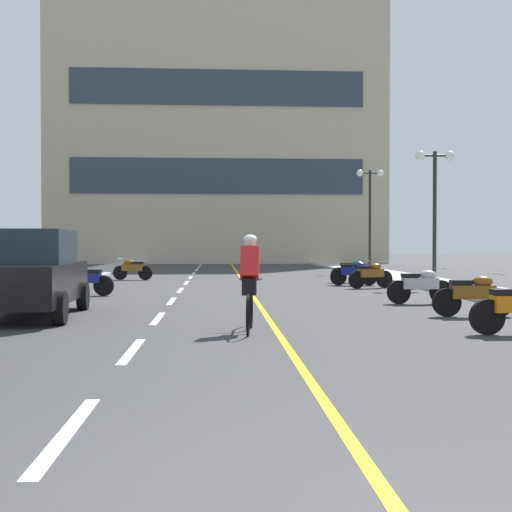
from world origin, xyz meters
name	(u,v)px	position (x,y,z in m)	size (l,w,h in m)	color
ground_plane	(238,284)	(0.00, 21.00, 0.00)	(140.00, 140.00, 0.00)	#38383A
curb_left	(63,279)	(-7.20, 24.00, 0.06)	(2.40, 72.00, 0.12)	#A8A8A3
curb_right	(404,278)	(7.20, 24.00, 0.06)	(2.40, 72.00, 0.12)	#A8A8A3
lane_dash_0	(67,432)	(-2.00, 2.00, 0.00)	(0.14, 2.20, 0.01)	silver
lane_dash_1	(132,351)	(-2.00, 6.00, 0.00)	(0.14, 2.20, 0.01)	silver
lane_dash_2	(158,318)	(-2.00, 10.00, 0.00)	(0.14, 2.20, 0.01)	silver
lane_dash_3	(172,301)	(-2.00, 14.00, 0.00)	(0.14, 2.20, 0.01)	silver
lane_dash_4	(180,290)	(-2.00, 18.00, 0.00)	(0.14, 2.20, 0.01)	silver
lane_dash_5	(186,283)	(-2.00, 22.00, 0.00)	(0.14, 2.20, 0.01)	silver
lane_dash_6	(191,277)	(-2.00, 26.00, 0.00)	(0.14, 2.20, 0.01)	silver
lane_dash_7	(194,273)	(-2.00, 30.00, 0.00)	(0.14, 2.20, 0.01)	silver
lane_dash_8	(196,270)	(-2.00, 34.00, 0.00)	(0.14, 2.20, 0.01)	silver
lane_dash_9	(198,268)	(-2.00, 38.00, 0.00)	(0.14, 2.20, 0.01)	silver
lane_dash_10	(200,265)	(-2.00, 42.00, 0.00)	(0.14, 2.20, 0.01)	silver
lane_dash_11	(202,264)	(-2.00, 46.00, 0.00)	(0.14, 2.20, 0.01)	silver
centre_line_yellow	(242,280)	(0.25, 24.00, 0.00)	(0.12, 66.00, 0.01)	gold
office_building	(218,125)	(-0.74, 48.27, 10.91)	(25.83, 6.67, 21.82)	#BCAD93
street_lamp_mid	(435,185)	(7.14, 19.96, 3.66)	(1.46, 0.36, 4.80)	black
street_lamp_far	(370,197)	(7.30, 30.71, 4.00)	(1.46, 0.36, 5.33)	black
parked_car_near	(31,273)	(-4.66, 10.38, 0.92)	(2.09, 4.28, 1.82)	black
motorcycle_3	(474,294)	(4.56, 9.92, 0.47)	(1.70, 0.60, 0.92)	black
motorcycle_4	(421,285)	(4.36, 12.84, 0.47)	(1.70, 0.60, 0.92)	black
motorcycle_5	(85,280)	(-4.67, 15.94, 0.47)	(1.70, 0.60, 0.92)	black
motorcycle_6	(371,274)	(4.47, 18.59, 0.47)	(1.64, 0.78, 0.92)	black
motorcycle_7	(354,273)	(4.19, 20.06, 0.47)	(1.69, 0.61, 0.92)	black
motorcycle_8	(353,271)	(4.46, 21.58, 0.47)	(1.68, 0.67, 0.92)	black
motorcycle_9	(132,269)	(-4.35, 24.14, 0.47)	(1.68, 0.64, 0.92)	black
cyclist_rider	(250,281)	(-0.22, 7.95, 0.89)	(0.43, 1.77, 1.71)	black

